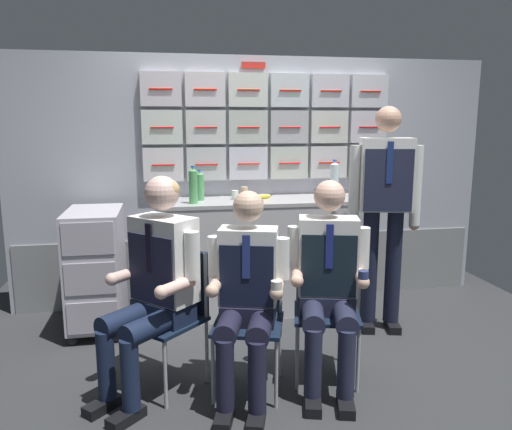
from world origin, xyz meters
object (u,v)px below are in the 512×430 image
object	(u,v)px
service_trolley	(96,267)
coffee_cup_white	(244,192)
folding_chair_right	(326,295)
sparkling_bottle_green	(334,179)
folding_chair_center	(250,304)
crew_member_right	(328,275)
crew_member_left	(155,276)
crew_member_standing	(385,199)
crew_member_center	(247,289)
folding_chair_left	(175,303)
snack_banana	(263,196)

from	to	relation	value
service_trolley	coffee_cup_white	world-z (taller)	coffee_cup_white
folding_chair_right	sparkling_bottle_green	size ratio (longest dim) A/B	2.59
folding_chair_center	folding_chair_right	bearing A→B (deg)	8.43
folding_chair_center	coffee_cup_white	xyz separation A→B (m)	(0.18, 1.35, 0.50)
service_trolley	crew_member_right	bearing A→B (deg)	-36.27
crew_member_left	folding_chair_right	bearing A→B (deg)	4.08
crew_member_standing	service_trolley	bearing A→B (deg)	170.15
crew_member_center	sparkling_bottle_green	bearing A→B (deg)	54.35
crew_member_standing	crew_member_right	bearing A→B (deg)	-133.00
crew_member_standing	sparkling_bottle_green	bearing A→B (deg)	109.35
coffee_cup_white	folding_chair_center	bearing A→B (deg)	-97.58
folding_chair_right	sparkling_bottle_green	xyz separation A→B (m)	(0.43, 1.14, 0.61)
crew_member_left	crew_member_right	world-z (taller)	crew_member_left
folding_chair_right	folding_chair_left	bearing A→B (deg)	177.94
crew_member_left	sparkling_bottle_green	distance (m)	1.97
crew_member_standing	crew_member_center	bearing A→B (deg)	-146.03
crew_member_center	snack_banana	distance (m)	1.47
crew_member_center	sparkling_bottle_green	xyz separation A→B (m)	(0.98, 1.37, 0.46)
folding_chair_right	crew_member_standing	distance (m)	0.99
sparkling_bottle_green	coffee_cup_white	distance (m)	0.78
crew_member_standing	snack_banana	size ratio (longest dim) A/B	9.95
crew_member_center	crew_member_left	bearing A→B (deg)	163.24
crew_member_standing	snack_banana	xyz separation A→B (m)	(-0.82, 0.59, -0.04)
snack_banana	crew_member_standing	bearing A→B (deg)	-35.64
folding_chair_left	snack_banana	world-z (taller)	snack_banana
service_trolley	coffee_cup_white	bearing A→B (deg)	15.28
folding_chair_center	crew_member_center	size ratio (longest dim) A/B	0.68
crew_member_left	crew_member_standing	bearing A→B (deg)	20.70
folding_chair_right	crew_member_right	bearing A→B (deg)	-104.52
folding_chair_left	crew_member_left	distance (m)	0.26
folding_chair_center	crew_member_center	bearing A→B (deg)	-106.23
snack_banana	crew_member_center	bearing A→B (deg)	-104.67
folding_chair_center	crew_member_right	size ratio (longest dim) A/B	0.66
service_trolley	crew_member_standing	bearing A→B (deg)	-9.85
service_trolley	crew_member_left	size ratio (longest dim) A/B	0.73
crew_member_left	snack_banana	distance (m)	1.53
folding_chair_left	crew_member_standing	world-z (taller)	crew_member_standing
service_trolley	crew_member_right	size ratio (longest dim) A/B	0.75
crew_member_center	sparkling_bottle_green	world-z (taller)	sparkling_bottle_green
service_trolley	folding_chair_center	distance (m)	1.45
folding_chair_left	crew_member_right	distance (m)	0.95
sparkling_bottle_green	snack_banana	distance (m)	0.63
folding_chair_center	folding_chair_right	xyz separation A→B (m)	(0.51, 0.08, 0.00)
crew_member_left	crew_member_center	distance (m)	0.54
snack_banana	folding_chair_right	bearing A→B (deg)	-80.70
service_trolley	folding_chair_right	world-z (taller)	service_trolley
service_trolley	crew_member_standing	xyz separation A→B (m)	(2.16, -0.38, 0.52)
crew_member_left	crew_member_center	size ratio (longest dim) A/B	1.07
crew_member_right	crew_member_standing	size ratio (longest dim) A/B	0.73
folding_chair_center	sparkling_bottle_green	bearing A→B (deg)	52.33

